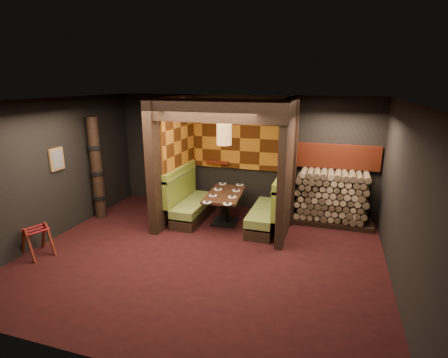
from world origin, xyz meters
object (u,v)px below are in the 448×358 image
at_px(luggage_rack, 37,239).
at_px(firewood_stack, 334,198).
at_px(dining_table, 225,203).
at_px(booth_bench_left, 190,202).
at_px(totem_column, 97,169).
at_px(pendant_lamp, 224,134).
at_px(booth_bench_right, 269,211).

height_order(luggage_rack, firewood_stack, firewood_stack).
bearing_deg(luggage_rack, dining_table, 41.00).
height_order(booth_bench_left, firewood_stack, firewood_stack).
height_order(luggage_rack, totem_column, totem_column).
height_order(totem_column, firewood_stack, totem_column).
bearing_deg(booth_bench_left, firewood_stack, 12.17).
relative_size(booth_bench_left, dining_table, 1.11).
bearing_deg(booth_bench_left, pendant_lamp, -5.41).
bearing_deg(booth_bench_right, pendant_lamp, -175.29).
bearing_deg(luggage_rack, firewood_stack, 31.70).
xyz_separation_m(booth_bench_right, pendant_lamp, (-1.01, -0.08, 1.66)).
bearing_deg(booth_bench_right, totem_column, -172.14).
xyz_separation_m(booth_bench_left, booth_bench_right, (1.89, 0.00, 0.00)).
distance_m(dining_table, totem_column, 3.09).
bearing_deg(firewood_stack, pendant_lamp, -161.68).
height_order(booth_bench_right, totem_column, totem_column).
bearing_deg(dining_table, booth_bench_right, 1.89).
bearing_deg(luggage_rack, pendant_lamp, 40.44).
relative_size(booth_bench_right, luggage_rack, 2.31).
xyz_separation_m(booth_bench_right, firewood_stack, (1.35, 0.70, 0.21)).
xyz_separation_m(dining_table, totem_column, (-2.97, -0.52, 0.69)).
height_order(booth_bench_right, firewood_stack, firewood_stack).
bearing_deg(booth_bench_left, booth_bench_right, 0.00).
distance_m(booth_bench_right, firewood_stack, 1.54).
bearing_deg(booth_bench_left, totem_column, -165.25).
distance_m(booth_bench_left, totem_column, 2.30).
relative_size(pendant_lamp, firewood_stack, 0.59).
bearing_deg(totem_column, booth_bench_right, 7.86).
relative_size(luggage_rack, totem_column, 0.29).
distance_m(luggage_rack, firewood_stack, 6.18).
distance_m(booth_bench_left, firewood_stack, 3.33).
relative_size(booth_bench_right, totem_column, 0.67).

